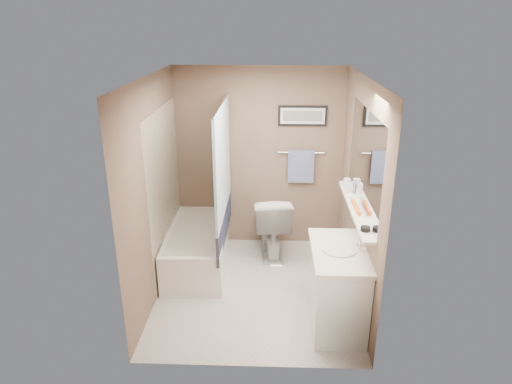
{
  "coord_description": "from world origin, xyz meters",
  "views": [
    {
      "loc": [
        0.18,
        -4.53,
        2.94
      ],
      "look_at": [
        0.0,
        0.15,
        1.15
      ],
      "focal_mm": 32.0,
      "sensor_mm": 36.0,
      "label": 1
    }
  ],
  "objects_px": {
    "bathtub": "(197,247)",
    "vanity": "(338,289)",
    "toilet": "(271,224)",
    "soap_bottle": "(349,186)",
    "hair_brush_front": "(357,210)",
    "hair_brush_back": "(355,205)",
    "candle_bowl_near": "(365,229)",
    "glass_jar": "(347,183)"
  },
  "relations": [
    {
      "from": "candle_bowl_near",
      "to": "hair_brush_front",
      "type": "height_order",
      "value": "hair_brush_front"
    },
    {
      "from": "candle_bowl_near",
      "to": "bathtub",
      "type": "bearing_deg",
      "value": 144.95
    },
    {
      "from": "hair_brush_back",
      "to": "glass_jar",
      "type": "relative_size",
      "value": 2.2
    },
    {
      "from": "toilet",
      "to": "candle_bowl_near",
      "type": "height_order",
      "value": "candle_bowl_near"
    },
    {
      "from": "bathtub",
      "to": "vanity",
      "type": "relative_size",
      "value": 1.67
    },
    {
      "from": "vanity",
      "to": "hair_brush_front",
      "type": "bearing_deg",
      "value": 59.73
    },
    {
      "from": "candle_bowl_near",
      "to": "soap_bottle",
      "type": "bearing_deg",
      "value": 90.0
    },
    {
      "from": "soap_bottle",
      "to": "hair_brush_front",
      "type": "bearing_deg",
      "value": -90.0
    },
    {
      "from": "vanity",
      "to": "soap_bottle",
      "type": "height_order",
      "value": "soap_bottle"
    },
    {
      "from": "hair_brush_front",
      "to": "glass_jar",
      "type": "xyz_separation_m",
      "value": [
        0.0,
        0.72,
        0.03
      ]
    },
    {
      "from": "glass_jar",
      "to": "soap_bottle",
      "type": "relative_size",
      "value": 0.63
    },
    {
      "from": "toilet",
      "to": "bathtub",
      "type": "bearing_deg",
      "value": 15.42
    },
    {
      "from": "bathtub",
      "to": "vanity",
      "type": "distance_m",
      "value": 1.95
    },
    {
      "from": "hair_brush_front",
      "to": "glass_jar",
      "type": "distance_m",
      "value": 0.72
    },
    {
      "from": "candle_bowl_near",
      "to": "hair_brush_front",
      "type": "bearing_deg",
      "value": 90.0
    },
    {
      "from": "hair_brush_front",
      "to": "bathtub",
      "type": "bearing_deg",
      "value": 155.69
    },
    {
      "from": "bathtub",
      "to": "hair_brush_front",
      "type": "xyz_separation_m",
      "value": [
        1.79,
        -0.81,
        0.89
      ]
    },
    {
      "from": "bathtub",
      "to": "glass_jar",
      "type": "distance_m",
      "value": 2.01
    },
    {
      "from": "bathtub",
      "to": "hair_brush_back",
      "type": "relative_size",
      "value": 6.82
    },
    {
      "from": "candle_bowl_near",
      "to": "soap_bottle",
      "type": "relative_size",
      "value": 0.56
    },
    {
      "from": "soap_bottle",
      "to": "candle_bowl_near",
      "type": "bearing_deg",
      "value": -90.0
    },
    {
      "from": "toilet",
      "to": "soap_bottle",
      "type": "xyz_separation_m",
      "value": [
        0.87,
        -0.63,
        0.78
      ]
    },
    {
      "from": "hair_brush_front",
      "to": "vanity",
      "type": "bearing_deg",
      "value": -121.36
    },
    {
      "from": "bathtub",
      "to": "hair_brush_front",
      "type": "bearing_deg",
      "value": -26.55
    },
    {
      "from": "toilet",
      "to": "hair_brush_front",
      "type": "xyz_separation_m",
      "value": [
        0.87,
        -1.17,
        0.72
      ]
    },
    {
      "from": "bathtub",
      "to": "glass_jar",
      "type": "bearing_deg",
      "value": -4.96
    },
    {
      "from": "hair_brush_front",
      "to": "glass_jar",
      "type": "relative_size",
      "value": 2.2
    },
    {
      "from": "toilet",
      "to": "hair_brush_back",
      "type": "distance_m",
      "value": 1.54
    },
    {
      "from": "candle_bowl_near",
      "to": "glass_jar",
      "type": "distance_m",
      "value": 1.17
    },
    {
      "from": "hair_brush_back",
      "to": "glass_jar",
      "type": "distance_m",
      "value": 0.6
    },
    {
      "from": "hair_brush_front",
      "to": "soap_bottle",
      "type": "xyz_separation_m",
      "value": [
        0.0,
        0.55,
        0.06
      ]
    },
    {
      "from": "candle_bowl_near",
      "to": "glass_jar",
      "type": "bearing_deg",
      "value": 90.0
    },
    {
      "from": "toilet",
      "to": "hair_brush_back",
      "type": "height_order",
      "value": "hair_brush_back"
    },
    {
      "from": "candle_bowl_near",
      "to": "glass_jar",
      "type": "height_order",
      "value": "glass_jar"
    },
    {
      "from": "glass_jar",
      "to": "soap_bottle",
      "type": "xyz_separation_m",
      "value": [
        0.0,
        -0.18,
        0.03
      ]
    },
    {
      "from": "bathtub",
      "to": "soap_bottle",
      "type": "bearing_deg",
      "value": -10.54
    },
    {
      "from": "vanity",
      "to": "candle_bowl_near",
      "type": "bearing_deg",
      "value": -36.53
    },
    {
      "from": "hair_brush_front",
      "to": "candle_bowl_near",
      "type": "bearing_deg",
      "value": -90.0
    },
    {
      "from": "bathtub",
      "to": "candle_bowl_near",
      "type": "xyz_separation_m",
      "value": [
        1.79,
        -1.25,
        0.89
      ]
    },
    {
      "from": "bathtub",
      "to": "hair_brush_front",
      "type": "height_order",
      "value": "hair_brush_front"
    },
    {
      "from": "toilet",
      "to": "candle_bowl_near",
      "type": "distance_m",
      "value": 1.97
    },
    {
      "from": "bathtub",
      "to": "toilet",
      "type": "xyz_separation_m",
      "value": [
        0.91,
        0.37,
        0.17
      ]
    }
  ]
}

